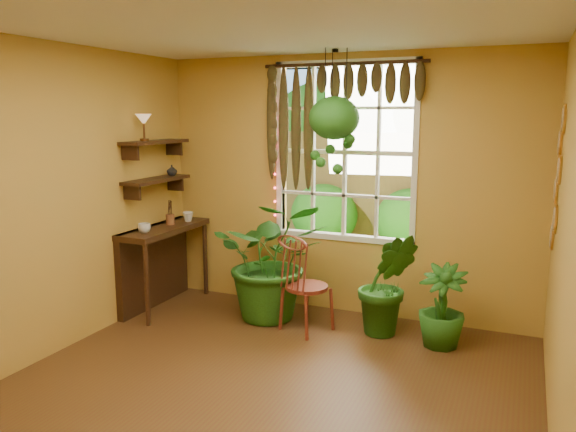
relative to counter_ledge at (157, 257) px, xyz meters
The scene contains 23 objects.
floor 2.55m from the counter_ledge, 39.96° to the right, with size 4.50×4.50×0.00m, color #4F2B16.
ceiling 3.29m from the counter_ledge, 39.96° to the right, with size 4.50×4.50×0.00m, color silver.
wall_back 2.17m from the counter_ledge, 18.80° to the left, with size 4.00×4.00×0.00m, color #B8923F.
wall_left 1.79m from the counter_ledge, 93.24° to the right, with size 4.50×4.50×0.00m, color #B8923F.
wall_right 4.30m from the counter_ledge, 22.26° to the right, with size 4.50×4.50×0.00m, color #B8923F.
window 2.33m from the counter_ledge, 19.65° to the left, with size 1.52×0.10×1.86m.
valance_vine 2.57m from the counter_ledge, 17.07° to the left, with size 1.70×0.12×1.10m.
string_lights 1.76m from the counter_ledge, 27.17° to the left, with size 0.03×0.03×1.54m, color #FF2633, non-canonical shape.
wall_plates 4.02m from the counter_ledge, ahead, with size 0.04×0.32×1.10m, color #F3E7C6, non-canonical shape.
counter_ledge is the anchor object (origin of this frame).
shelf_lower 0.85m from the counter_ledge, ahead, with size 0.25×0.90×0.04m, color #36200E.
shelf_upper 1.25m from the counter_ledge, ahead, with size 0.25×0.90×0.04m, color #36200E.
backyard 5.74m from the counter_ledge, 67.84° to the left, with size 14.00×10.00×12.00m.
windsor_chair 1.77m from the counter_ledge, ahead, with size 0.55×0.56×1.12m.
potted_plant_left 1.33m from the counter_ledge, ahead, with size 1.13×0.98×1.25m, color #1D4312.
potted_plant_mid 2.52m from the counter_ledge, ahead, with size 0.55×0.44×1.00m, color #1D4312.
potted_plant_right 3.04m from the counter_ledge, ahead, with size 0.43×0.43×0.76m, color #1D4312.
hanging_basket 2.42m from the counter_ledge, ahead, with size 0.49×0.49×1.19m.
cup_a 0.56m from the counter_ledge, 70.67° to the right, with size 0.13×0.13×0.10m, color silver.
cup_b 0.56m from the counter_ledge, 60.92° to the left, with size 0.12×0.12×0.11m, color beige.
brush_jar 0.51m from the counter_ledge, 45.61° to the left, with size 0.09×0.09×0.34m.
shelf_vase 0.97m from the counter_ledge, 81.93° to the left, with size 0.11×0.11×0.12m, color #B2AD99.
tiffany_lamp 1.48m from the counter_ledge, 75.83° to the right, with size 0.16×0.16×0.27m.
Camera 1 is at (1.75, -3.31, 2.09)m, focal length 35.00 mm.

